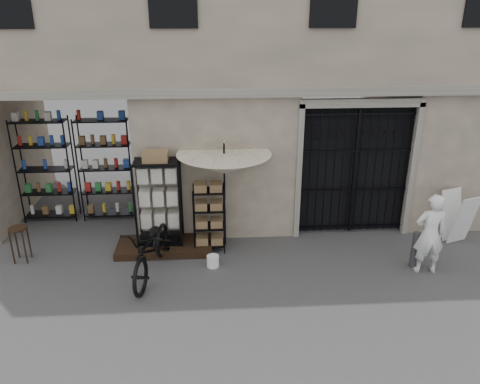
{
  "coord_description": "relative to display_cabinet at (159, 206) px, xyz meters",
  "views": [
    {
      "loc": [
        -1.35,
        -7.33,
        4.89
      ],
      "look_at": [
        -0.8,
        1.4,
        1.35
      ],
      "focal_mm": 35.0,
      "sensor_mm": 36.0,
      "label": 1
    }
  ],
  "objects": [
    {
      "name": "step_platform",
      "position": [
        0.07,
        -0.12,
        -0.88
      ],
      "size": [
        2.0,
        0.9,
        0.15
      ],
      "primitive_type": "cube",
      "color": "black",
      "rests_on": "ground"
    },
    {
      "name": "shop_recess",
      "position": [
        -2.03,
        1.13,
        0.54
      ],
      "size": [
        3.0,
        1.7,
        3.0
      ],
      "primitive_type": "cube",
      "color": "black",
      "rests_on": "ground"
    },
    {
      "name": "iron_gate",
      "position": [
        4.22,
        0.6,
        0.54
      ],
      "size": [
        2.5,
        0.21,
        3.0
      ],
      "color": "black",
      "rests_on": "ground"
    },
    {
      "name": "wire_rack",
      "position": [
        1.03,
        -0.14,
        -0.26
      ],
      "size": [
        0.64,
        0.47,
        1.43
      ],
      "rotation": [
        0.0,
        0.0,
        -0.04
      ],
      "color": "black",
      "rests_on": "ground"
    },
    {
      "name": "display_cabinet",
      "position": [
        0.0,
        0.0,
        0.0
      ],
      "size": [
        1.04,
        0.83,
        1.95
      ],
      "rotation": [
        0.0,
        0.0,
        0.36
      ],
      "color": "black",
      "rests_on": "step_platform"
    },
    {
      "name": "easel_sign",
      "position": [
        6.42,
        -0.13,
        -0.38
      ],
      "size": [
        0.7,
        0.75,
        1.12
      ],
      "rotation": [
        0.0,
        0.0,
        0.34
      ],
      "color": "silver",
      "rests_on": "ground"
    },
    {
      "name": "steel_bollard",
      "position": [
        5.08,
        -1.12,
        -0.58
      ],
      "size": [
        0.17,
        0.17,
        0.75
      ],
      "primitive_type": "cylinder",
      "rotation": [
        0.0,
        0.0,
        0.3
      ],
      "color": "#55585D",
      "rests_on": "ground"
    },
    {
      "name": "wooden_stool",
      "position": [
        -2.78,
        -0.39,
        -0.57
      ],
      "size": [
        0.44,
        0.44,
        0.75
      ],
      "rotation": [
        0.0,
        0.0,
        0.3
      ],
      "color": "black",
      "rests_on": "ground"
    },
    {
      "name": "bicycle",
      "position": [
        -0.05,
        -1.09,
        -0.96
      ],
      "size": [
        0.93,
        1.23,
        2.12
      ],
      "primitive_type": "imported",
      "rotation": [
        0.0,
        0.0,
        -0.18
      ],
      "color": "black",
      "rests_on": "ground"
    },
    {
      "name": "shopkeeper",
      "position": [
        5.23,
        -1.3,
        -0.96
      ],
      "size": [
        0.67,
        1.65,
        0.39
      ],
      "primitive_type": "imported",
      "rotation": [
        0.0,
        0.0,
        3.09
      ],
      "color": "white",
      "rests_on": "ground"
    },
    {
      "name": "shop_shelving",
      "position": [
        -2.08,
        1.63,
        0.29
      ],
      "size": [
        2.7,
        0.5,
        2.5
      ],
      "primitive_type": "cube",
      "color": "black",
      "rests_on": "ground"
    },
    {
      "name": "main_building",
      "position": [
        2.47,
        2.33,
        3.54
      ],
      "size": [
        14.0,
        4.0,
        9.0
      ],
      "primitive_type": "cube",
      "color": "tan",
      "rests_on": "ground"
    },
    {
      "name": "market_umbrella",
      "position": [
        1.37,
        0.03,
        1.02
      ],
      "size": [
        1.97,
        2.0,
        2.75
      ],
      "rotation": [
        0.0,
        0.0,
        -0.19
      ],
      "color": "black",
      "rests_on": "ground"
    },
    {
      "name": "white_bucket",
      "position": [
        1.09,
        -0.87,
        -0.84
      ],
      "size": [
        0.25,
        0.25,
        0.23
      ],
      "primitive_type": "cylinder",
      "rotation": [
        0.0,
        0.0,
        0.01
      ],
      "color": "white",
      "rests_on": "ground"
    },
    {
      "name": "ground",
      "position": [
        2.47,
        -1.67,
        -0.96
      ],
      "size": [
        80.0,
        80.0,
        0.0
      ],
      "primitive_type": "plane",
      "color": "black",
      "rests_on": "ground"
    }
  ]
}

